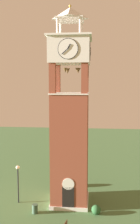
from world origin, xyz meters
TOP-DOWN VIEW (x-y plane):
  - ground at (0.00, 0.00)m, footprint 80.00×80.00m
  - clock_tower at (0.00, -0.00)m, footprint 3.96×3.96m
  - lamp_post at (-4.99, -0.59)m, footprint 0.36×0.36m
  - trash_bin at (-2.93, -2.36)m, footprint 0.52×0.52m
  - shrub_near_entry at (-0.39, 3.64)m, footprint 0.88×0.88m
  - shrub_left_of_tower at (2.53, -2.01)m, footprint 0.83×0.83m

SIDE VIEW (x-z plane):
  - ground at x=0.00m, z-range 0.00..0.00m
  - trash_bin at x=-2.93m, z-range 0.00..0.80m
  - shrub_left_of_tower at x=2.53m, z-range 0.00..0.82m
  - shrub_near_entry at x=-0.39m, z-range 0.00..1.08m
  - lamp_post at x=-4.99m, z-range 0.73..4.45m
  - clock_tower at x=0.00m, z-range -1.61..16.95m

